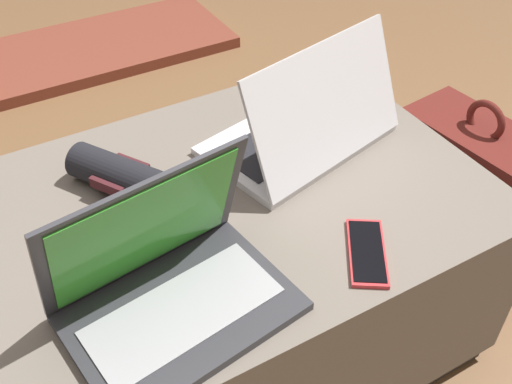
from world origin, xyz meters
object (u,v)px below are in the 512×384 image
(laptop_far, at_px, (306,128))
(cell_phone, at_px, (367,252))
(laptop_near, at_px, (169,283))
(backpack, at_px, (462,205))
(wrist_brace, at_px, (120,175))

(laptop_far, distance_m, cell_phone, 0.32)
(laptop_near, relative_size, backpack, 0.71)
(laptop_near, bearing_deg, backpack, -0.50)
(laptop_near, xyz_separation_m, wrist_brace, (0.03, 0.30, -0.01))
(cell_phone, height_order, wrist_brace, wrist_brace)
(backpack, bearing_deg, laptop_near, 91.21)
(backpack, relative_size, wrist_brace, 2.40)
(laptop_near, xyz_separation_m, cell_phone, (0.33, -0.07, -0.05))
(laptop_near, relative_size, laptop_far, 0.87)
(laptop_far, height_order, cell_phone, laptop_far)
(cell_phone, xyz_separation_m, backpack, (0.47, 0.17, -0.24))
(laptop_near, relative_size, wrist_brace, 1.71)
(laptop_far, bearing_deg, backpack, 147.77)
(laptop_far, height_order, backpack, laptop_far)
(cell_phone, xyz_separation_m, wrist_brace, (-0.30, 0.37, 0.03))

